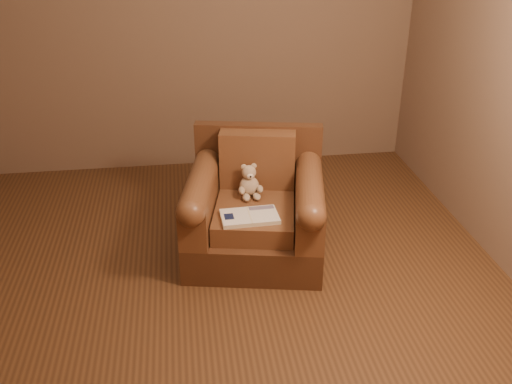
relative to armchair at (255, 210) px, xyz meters
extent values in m
plane|color=#54341D|center=(-0.37, -0.42, -0.32)|extent=(4.00, 4.00, 0.00)
cube|color=brown|center=(-0.37, 1.58, 1.03)|extent=(4.00, 0.02, 2.70)
cube|color=brown|center=(-0.37, -2.42, 1.03)|extent=(4.00, 0.02, 2.70)
cube|color=#4B2B19|center=(-0.01, -0.04, -0.19)|extent=(1.07, 1.03, 0.26)
cube|color=#4B2B19|center=(0.07, 0.34, 0.22)|extent=(0.91, 0.27, 0.57)
cube|color=brown|center=(-0.02, -0.08, 0.01)|extent=(0.65, 0.73, 0.14)
cube|color=brown|center=(0.05, 0.22, 0.28)|extent=(0.55, 0.25, 0.41)
cube|color=brown|center=(-0.38, -0.01, 0.08)|extent=(0.33, 0.80, 0.29)
cube|color=brown|center=(0.34, -0.16, 0.08)|extent=(0.33, 0.80, 0.29)
cylinder|color=brown|center=(-0.38, -0.01, 0.23)|extent=(0.33, 0.80, 0.18)
cylinder|color=brown|center=(0.34, -0.16, 0.23)|extent=(0.33, 0.80, 0.18)
ellipsoid|color=tan|center=(-0.03, 0.10, 0.14)|extent=(0.14, 0.12, 0.15)
sphere|color=tan|center=(-0.03, 0.10, 0.24)|extent=(0.10, 0.10, 0.10)
ellipsoid|color=tan|center=(-0.07, 0.11, 0.29)|extent=(0.04, 0.02, 0.04)
ellipsoid|color=tan|center=(0.00, 0.11, 0.29)|extent=(0.04, 0.02, 0.04)
ellipsoid|color=beige|center=(-0.03, 0.06, 0.23)|extent=(0.05, 0.03, 0.04)
sphere|color=black|center=(-0.03, 0.04, 0.24)|extent=(0.01, 0.01, 0.01)
ellipsoid|color=tan|center=(-0.09, 0.03, 0.14)|extent=(0.05, 0.09, 0.05)
ellipsoid|color=tan|center=(0.04, 0.04, 0.14)|extent=(0.05, 0.09, 0.05)
ellipsoid|color=tan|center=(-0.06, 0.01, 0.10)|extent=(0.05, 0.09, 0.05)
ellipsoid|color=tan|center=(0.01, 0.01, 0.10)|extent=(0.05, 0.09, 0.05)
cube|color=beige|center=(-0.07, -0.24, 0.09)|extent=(0.38, 0.24, 0.03)
cube|color=white|center=(-0.16, -0.25, 0.10)|extent=(0.19, 0.23, 0.00)
cube|color=white|center=(0.02, -0.24, 0.10)|extent=(0.19, 0.23, 0.00)
cube|color=beige|center=(-0.07, -0.24, 0.10)|extent=(0.02, 0.22, 0.00)
cube|color=#0F1638|center=(-0.21, -0.25, 0.10)|extent=(0.06, 0.08, 0.00)
cube|color=slate|center=(0.02, -0.16, 0.10)|extent=(0.17, 0.05, 0.00)
cylinder|color=gold|center=(0.18, 0.50, -0.31)|extent=(0.31, 0.31, 0.02)
cylinder|color=gold|center=(0.18, 0.50, -0.05)|extent=(0.03, 0.03, 0.50)
cylinder|color=gold|center=(0.18, 0.50, 0.21)|extent=(0.38, 0.38, 0.02)
cylinder|color=gold|center=(0.18, 0.50, 0.19)|extent=(0.03, 0.03, 0.02)
camera|label=1|loc=(-0.48, -3.43, 1.91)|focal=40.00mm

